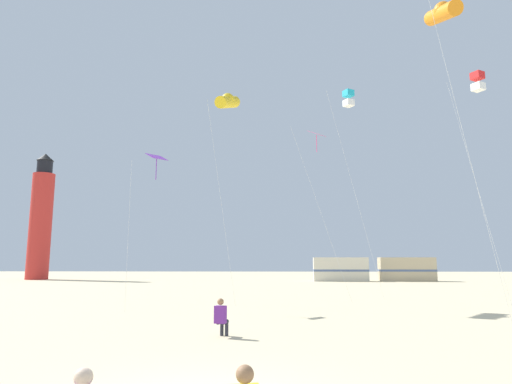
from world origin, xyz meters
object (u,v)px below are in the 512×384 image
Objects in this scene: kite_box_cyan at (349,99)px; kite_diamond_rainbow at (317,140)px; kite_flyer_standing at (221,316)px; kite_tube_gold at (228,101)px; rv_van_tan at (407,269)px; rv_van_cream at (340,269)px; kite_diamond_violet at (155,162)px; kite_tube_orange at (443,13)px; kite_box_scarlet at (478,82)px; lighthouse_distant at (41,219)px.

kite_box_cyan is 5.18m from kite_diamond_rainbow.
kite_box_cyan is (6.98, 15.84, 12.88)m from kite_flyer_standing.
kite_box_cyan is at bearing -98.64° from kite_flyer_standing.
kite_tube_gold is 1.87× the size of rv_van_tan.
kite_diamond_rainbow is 1.60× the size of rv_van_cream.
kite_diamond_violet is 0.56× the size of kite_tube_orange.
kite_box_scarlet is at bearing -9.29° from kite_diamond_rainbow.
kite_diamond_rainbow is (-2.55, -2.60, -3.68)m from kite_box_cyan.
kite_box_scarlet is (14.90, 0.72, 1.29)m from kite_tube_gold.
kite_tube_gold is at bearing -157.21° from kite_diamond_rainbow.
kite_diamond_violet is 15.35m from kite_tube_orange.
kite_box_scarlet is 53.91m from lighthouse_distant.
kite_box_cyan is 45.98m from lighthouse_distant.
kite_diamond_violet is 1.19× the size of rv_van_tan.
kite_diamond_violet is 1.19× the size of rv_van_cream.
lighthouse_distant is at bearing 124.55° from kite_diamond_violet.
kite_box_scarlet is at bearing 2.76° from kite_tube_gold.
kite_box_scarlet reaches higher than rv_van_cream.
rv_van_tan is at bearing 4.45° from rv_van_cream.
kite_box_cyan reaches higher than kite_diamond_rainbow.
rv_van_tan is (22.12, 32.42, -5.93)m from kite_diamond_violet.
kite_box_cyan reaches higher than kite_flyer_standing.
kite_box_scarlet is at bearing -94.05° from rv_van_tan.
kite_diamond_rainbow is (8.84, 5.06, 2.49)m from kite_diamond_violet.
kite_tube_orange is 10.36m from kite_diamond_rainbow.
kite_tube_orange is at bearing -45.58° from lighthouse_distant.
kite_box_scarlet reaches higher than rv_van_tan.
kite_diamond_violet is 43.38m from lighthouse_distant.
kite_box_cyan reaches higher than kite_tube_gold.
kite_box_scarlet is at bearing -78.97° from rv_van_cream.
rv_van_cream is (2.83, 24.53, -12.11)m from kite_box_cyan.
kite_box_cyan is 1.00× the size of kite_tube_orange.
kite_tube_orange is at bearing -123.89° from kite_box_scarlet.
kite_tube_orange is at bearing -87.94° from rv_van_cream.
kite_tube_orange is (-4.62, -6.88, 0.46)m from kite_box_scarlet.
kite_flyer_standing is at bearing -110.16° from rv_van_tan.
kite_box_cyan is 0.84× the size of lighthouse_distant.
rv_van_cream is at bearing 83.42° from kite_box_cyan.
kite_tube_gold is at bearing -49.59° from lighthouse_distant.
kite_diamond_violet reaches higher than rv_van_tan.
kite_diamond_rainbow reaches higher than kite_diamond_violet.
kite_box_cyan is 1.35× the size of kite_diamond_rainbow.
kite_box_cyan is at bearing 149.10° from kite_box_scarlet.
rv_van_cream is (0.51, 35.57, -11.95)m from kite_tube_orange.
kite_tube_orange is at bearing -13.82° from kite_diamond_violet.
kite_tube_gold is at bearing -118.82° from rv_van_tan.
kite_diamond_rainbow is at bearing 22.79° from kite_tube_gold.
kite_diamond_rainbow reaches higher than rv_van_cream.
kite_flyer_standing is 0.09× the size of kite_tube_gold.
kite_tube_gold is at bearing 149.05° from kite_tube_orange.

